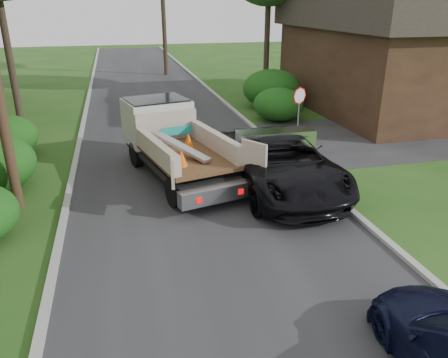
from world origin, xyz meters
name	(u,v)px	position (x,y,z in m)	size (l,w,h in m)	color
ground	(237,274)	(0.00, 0.00, 0.00)	(120.00, 120.00, 0.00)	#214C15
road	(176,145)	(0.00, 10.00, 0.00)	(8.00, 90.00, 0.02)	#28282B
side_street	(430,133)	(12.00, 9.00, 0.01)	(16.00, 7.00, 0.02)	#28282B
curb_left	(78,151)	(-4.10, 10.00, 0.06)	(0.20, 90.00, 0.12)	#9E9E99
curb_right	(265,137)	(4.10, 10.00, 0.06)	(0.20, 90.00, 0.12)	#9E9E99
stop_sign	(299,103)	(5.20, 9.00, 1.78)	(0.71, 0.32, 2.48)	slate
house_right	(396,53)	(13.00, 14.00, 3.16)	(9.72, 12.96, 6.20)	#331F14
hedge_left_c	(3,137)	(-6.80, 10.00, 0.85)	(2.60, 2.60, 1.70)	#114510
hedge_right_a	(278,104)	(5.80, 13.00, 0.85)	(2.60, 2.60, 1.70)	#114510
hedge_right_b	(272,89)	(6.50, 16.00, 1.10)	(3.38, 3.38, 2.21)	#114510
flatbed_truck	(168,135)	(-0.63, 7.12, 1.32)	(4.06, 6.83, 2.43)	black
black_pickup	(279,162)	(2.67, 4.50, 0.91)	(3.01, 6.53, 1.81)	black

